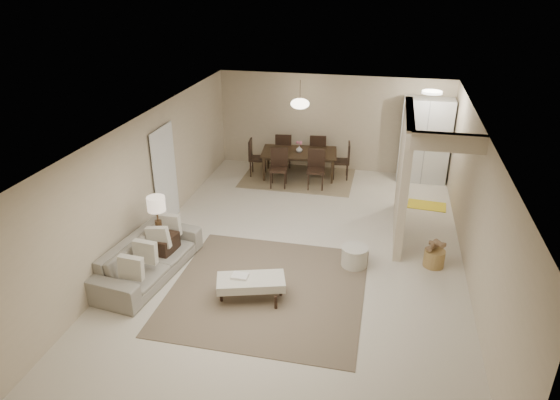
% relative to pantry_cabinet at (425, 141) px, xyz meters
% --- Properties ---
extents(floor, '(9.00, 9.00, 0.00)m').
position_rel_pantry_cabinet_xyz_m(floor, '(-2.35, -4.15, -1.05)').
color(floor, beige).
rests_on(floor, ground).
extents(ceiling, '(9.00, 9.00, 0.00)m').
position_rel_pantry_cabinet_xyz_m(ceiling, '(-2.35, -4.15, 1.45)').
color(ceiling, white).
rests_on(ceiling, back_wall).
extents(back_wall, '(6.00, 0.00, 6.00)m').
position_rel_pantry_cabinet_xyz_m(back_wall, '(-2.35, 0.35, 0.20)').
color(back_wall, '#C0AE91').
rests_on(back_wall, floor).
extents(left_wall, '(0.00, 9.00, 9.00)m').
position_rel_pantry_cabinet_xyz_m(left_wall, '(-5.35, -4.15, 0.20)').
color(left_wall, '#C0AE91').
rests_on(left_wall, floor).
extents(right_wall, '(0.00, 9.00, 9.00)m').
position_rel_pantry_cabinet_xyz_m(right_wall, '(0.65, -4.15, 0.20)').
color(right_wall, '#C0AE91').
rests_on(right_wall, floor).
extents(partition, '(0.15, 2.50, 2.50)m').
position_rel_pantry_cabinet_xyz_m(partition, '(-0.55, -2.90, 0.20)').
color(partition, '#C0AE91').
rests_on(partition, floor).
extents(doorway, '(0.04, 0.90, 2.04)m').
position_rel_pantry_cabinet_xyz_m(doorway, '(-5.32, -3.55, -0.03)').
color(doorway, black).
rests_on(doorway, floor).
extents(pantry_cabinet, '(1.20, 0.55, 2.10)m').
position_rel_pantry_cabinet_xyz_m(pantry_cabinet, '(0.00, 0.00, 0.00)').
color(pantry_cabinet, silver).
rests_on(pantry_cabinet, floor).
extents(flush_light, '(0.44, 0.44, 0.05)m').
position_rel_pantry_cabinet_xyz_m(flush_light, '(-0.05, -0.95, 1.41)').
color(flush_light, white).
rests_on(flush_light, ceiling).
extents(living_rug, '(3.20, 3.20, 0.01)m').
position_rel_pantry_cabinet_xyz_m(living_rug, '(-2.66, -5.53, -1.04)').
color(living_rug, brown).
rests_on(living_rug, floor).
extents(sofa, '(2.38, 1.18, 0.67)m').
position_rel_pantry_cabinet_xyz_m(sofa, '(-4.80, -5.53, -0.72)').
color(sofa, gray).
rests_on(sofa, floor).
extents(ottoman_bench, '(1.19, 0.79, 0.39)m').
position_rel_pantry_cabinet_xyz_m(ottoman_bench, '(-2.86, -5.83, -0.74)').
color(ottoman_bench, beige).
rests_on(ottoman_bench, living_rug).
extents(side_table, '(0.58, 0.58, 0.57)m').
position_rel_pantry_cabinet_xyz_m(side_table, '(-4.75, -5.12, -0.77)').
color(side_table, black).
rests_on(side_table, floor).
extents(table_lamp, '(0.32, 0.32, 0.76)m').
position_rel_pantry_cabinet_xyz_m(table_lamp, '(-4.75, -5.12, 0.08)').
color(table_lamp, '#4E3721').
rests_on(table_lamp, side_table).
extents(round_pouf, '(0.48, 0.48, 0.38)m').
position_rel_pantry_cabinet_xyz_m(round_pouf, '(-1.31, -4.46, -0.86)').
color(round_pouf, beige).
rests_on(round_pouf, floor).
extents(wicker_basket, '(0.47, 0.47, 0.32)m').
position_rel_pantry_cabinet_xyz_m(wicker_basket, '(0.10, -4.15, -0.89)').
color(wicker_basket, olive).
rests_on(wicker_basket, floor).
extents(dining_rug, '(2.80, 2.10, 0.01)m').
position_rel_pantry_cabinet_xyz_m(dining_rug, '(-3.07, -0.45, -1.04)').
color(dining_rug, '#816F50').
rests_on(dining_rug, floor).
extents(dining_table, '(2.01, 1.27, 0.67)m').
position_rel_pantry_cabinet_xyz_m(dining_table, '(-3.07, -0.45, -0.72)').
color(dining_table, black).
rests_on(dining_table, dining_rug).
extents(dining_chairs, '(2.59, 1.99, 0.95)m').
position_rel_pantry_cabinet_xyz_m(dining_chairs, '(-3.07, -0.45, -0.57)').
color(dining_chairs, black).
rests_on(dining_chairs, dining_rug).
extents(vase, '(0.19, 0.19, 0.17)m').
position_rel_pantry_cabinet_xyz_m(vase, '(-3.07, -0.45, -0.30)').
color(vase, silver).
rests_on(vase, dining_table).
extents(yellow_mat, '(0.89, 0.59, 0.01)m').
position_rel_pantry_cabinet_xyz_m(yellow_mat, '(0.11, -1.55, -1.04)').
color(yellow_mat, yellow).
rests_on(yellow_mat, floor).
extents(pendant_light, '(0.46, 0.46, 0.71)m').
position_rel_pantry_cabinet_xyz_m(pendant_light, '(-3.07, -0.45, 0.87)').
color(pendant_light, '#4E3721').
rests_on(pendant_light, ceiling).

